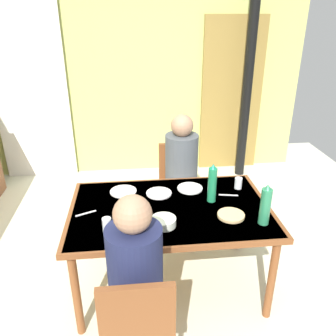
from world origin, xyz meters
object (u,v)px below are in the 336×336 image
at_px(person_near_diner, 135,266).
at_px(serving_bowl_center, 164,222).
at_px(dining_table, 170,215).
at_px(water_bottle_green_far, 265,205).
at_px(water_bottle_green_near, 212,184).
at_px(person_far_diner, 182,161).
at_px(chair_far_diner, 179,182).
at_px(chair_near_diner, 138,325).

bearing_deg(person_near_diner, serving_bowl_center, 66.81).
height_order(dining_table, water_bottle_green_far, water_bottle_green_far).
height_order(person_near_diner, water_bottle_green_near, person_near_diner).
relative_size(dining_table, person_far_diner, 1.91).
bearing_deg(dining_table, chair_far_diner, 77.45).
bearing_deg(chair_near_diner, dining_table, 71.96).
bearing_deg(person_far_diner, chair_near_diner, 73.36).
bearing_deg(person_near_diner, chair_far_diner, 73.36).
height_order(chair_far_diner, water_bottle_green_near, water_bottle_green_near).
height_order(person_far_diner, serving_bowl_center, person_far_diner).
relative_size(water_bottle_green_far, serving_bowl_center, 1.73).
bearing_deg(person_far_diner, water_bottle_green_near, 102.43).
bearing_deg(chair_far_diner, serving_bowl_center, 76.41).
height_order(chair_near_diner, person_near_diner, person_near_diner).
height_order(chair_far_diner, person_near_diner, person_near_diner).
xyz_separation_m(dining_table, water_bottle_green_near, (0.32, 0.06, 0.21)).
height_order(person_near_diner, water_bottle_green_far, person_near_diner).
xyz_separation_m(dining_table, serving_bowl_center, (-0.07, -0.23, 0.09)).
height_order(dining_table, water_bottle_green_near, water_bottle_green_near).
xyz_separation_m(chair_far_diner, person_far_diner, (0.00, -0.14, 0.28)).
xyz_separation_m(chair_far_diner, serving_bowl_center, (-0.25, -1.05, 0.25)).
relative_size(dining_table, serving_bowl_center, 8.65).
xyz_separation_m(chair_far_diner, person_near_diner, (-0.45, -1.51, 0.28)).
relative_size(chair_far_diner, serving_bowl_center, 5.12).
xyz_separation_m(dining_table, water_bottle_green_far, (0.61, -0.27, 0.20)).
relative_size(chair_near_diner, chair_far_diner, 1.00).
bearing_deg(water_bottle_green_far, person_near_diner, -154.51).
bearing_deg(person_near_diner, water_bottle_green_near, 51.84).
bearing_deg(water_bottle_green_far, person_far_diner, 113.75).
distance_m(person_far_diner, serving_bowl_center, 0.95).
bearing_deg(serving_bowl_center, dining_table, 72.67).
bearing_deg(dining_table, serving_bowl_center, -107.33).
bearing_deg(chair_near_diner, person_far_diner, 73.36).
relative_size(dining_table, water_bottle_green_far, 5.00).
relative_size(person_near_diner, water_bottle_green_far, 2.62).
bearing_deg(chair_near_diner, water_bottle_green_near, 56.38).
xyz_separation_m(person_near_diner, serving_bowl_center, (0.20, 0.46, -0.03)).
bearing_deg(person_near_diner, person_far_diner, 71.81).
distance_m(dining_table, serving_bowl_center, 0.25).
relative_size(person_far_diner, serving_bowl_center, 4.53).
xyz_separation_m(person_near_diner, water_bottle_green_far, (0.87, 0.42, 0.08)).
bearing_deg(chair_near_diner, serving_bowl_center, 71.69).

